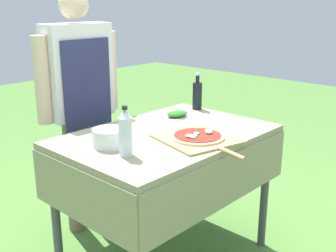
{
  "coord_description": "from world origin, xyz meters",
  "views": [
    {
      "loc": [
        -1.63,
        -1.54,
        1.53
      ],
      "look_at": [
        0.01,
        0.0,
        0.85
      ],
      "focal_mm": 45.0,
      "sensor_mm": 36.0,
      "label": 1
    }
  ],
  "objects_px": {
    "prep_table": "(167,151)",
    "oil_bottle": "(197,95)",
    "pizza_on_peel": "(199,138)",
    "mixing_tub": "(109,138)",
    "water_bottle": "(125,133)",
    "person_cook": "(80,95)",
    "herb_container": "(177,114)"
  },
  "relations": [
    {
      "from": "prep_table",
      "to": "oil_bottle",
      "type": "height_order",
      "value": "oil_bottle"
    },
    {
      "from": "water_bottle",
      "to": "mixing_tub",
      "type": "xyz_separation_m",
      "value": [
        0.03,
        0.16,
        -0.07
      ]
    },
    {
      "from": "pizza_on_peel",
      "to": "herb_container",
      "type": "height_order",
      "value": "pizza_on_peel"
    },
    {
      "from": "prep_table",
      "to": "oil_bottle",
      "type": "distance_m",
      "value": 0.62
    },
    {
      "from": "pizza_on_peel",
      "to": "water_bottle",
      "type": "xyz_separation_m",
      "value": [
        -0.42,
        0.11,
        0.1
      ]
    },
    {
      "from": "prep_table",
      "to": "mixing_tub",
      "type": "bearing_deg",
      "value": 169.61
    },
    {
      "from": "herb_container",
      "to": "person_cook",
      "type": "bearing_deg",
      "value": 125.15
    },
    {
      "from": "herb_container",
      "to": "mixing_tub",
      "type": "bearing_deg",
      "value": -170.31
    },
    {
      "from": "prep_table",
      "to": "pizza_on_peel",
      "type": "height_order",
      "value": "pizza_on_peel"
    },
    {
      "from": "oil_bottle",
      "to": "mixing_tub",
      "type": "relative_size",
      "value": 1.48
    },
    {
      "from": "pizza_on_peel",
      "to": "person_cook",
      "type": "bearing_deg",
      "value": 110.63
    },
    {
      "from": "water_bottle",
      "to": "prep_table",
      "type": "bearing_deg",
      "value": 14.08
    },
    {
      "from": "oil_bottle",
      "to": "herb_container",
      "type": "xyz_separation_m",
      "value": [
        -0.25,
        -0.04,
        -0.08
      ]
    },
    {
      "from": "prep_table",
      "to": "mixing_tub",
      "type": "height_order",
      "value": "mixing_tub"
    },
    {
      "from": "water_bottle",
      "to": "herb_container",
      "type": "distance_m",
      "value": 0.73
    },
    {
      "from": "pizza_on_peel",
      "to": "herb_container",
      "type": "xyz_separation_m",
      "value": [
        0.26,
        0.38,
        0.01
      ]
    },
    {
      "from": "person_cook",
      "to": "mixing_tub",
      "type": "relative_size",
      "value": 9.47
    },
    {
      "from": "person_cook",
      "to": "mixing_tub",
      "type": "xyz_separation_m",
      "value": [
        -0.28,
        -0.63,
        -0.08
      ]
    },
    {
      "from": "person_cook",
      "to": "oil_bottle",
      "type": "xyz_separation_m",
      "value": [
        0.62,
        -0.48,
        -0.03
      ]
    },
    {
      "from": "person_cook",
      "to": "pizza_on_peel",
      "type": "relative_size",
      "value": 2.74
    },
    {
      "from": "prep_table",
      "to": "person_cook",
      "type": "bearing_deg",
      "value": 96.66
    },
    {
      "from": "water_bottle",
      "to": "oil_bottle",
      "type": "bearing_deg",
      "value": 18.93
    },
    {
      "from": "prep_table",
      "to": "herb_container",
      "type": "bearing_deg",
      "value": 31.63
    },
    {
      "from": "person_cook",
      "to": "mixing_tub",
      "type": "distance_m",
      "value": 0.69
    },
    {
      "from": "oil_bottle",
      "to": "water_bottle",
      "type": "height_order",
      "value": "oil_bottle"
    },
    {
      "from": "prep_table",
      "to": "water_bottle",
      "type": "xyz_separation_m",
      "value": [
        -0.39,
        -0.1,
        0.22
      ]
    },
    {
      "from": "person_cook",
      "to": "oil_bottle",
      "type": "relative_size",
      "value": 6.39
    },
    {
      "from": "oil_bottle",
      "to": "water_bottle",
      "type": "distance_m",
      "value": 0.98
    },
    {
      "from": "person_cook",
      "to": "water_bottle",
      "type": "distance_m",
      "value": 0.85
    },
    {
      "from": "pizza_on_peel",
      "to": "oil_bottle",
      "type": "height_order",
      "value": "oil_bottle"
    },
    {
      "from": "pizza_on_peel",
      "to": "water_bottle",
      "type": "height_order",
      "value": "water_bottle"
    },
    {
      "from": "oil_bottle",
      "to": "herb_container",
      "type": "bearing_deg",
      "value": -169.98
    }
  ]
}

